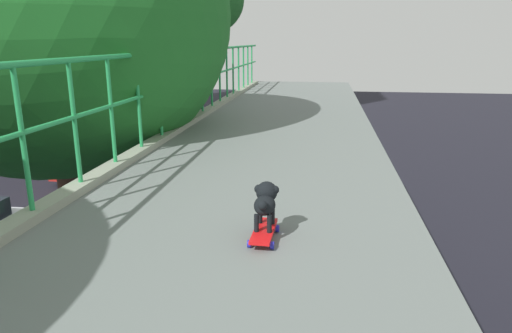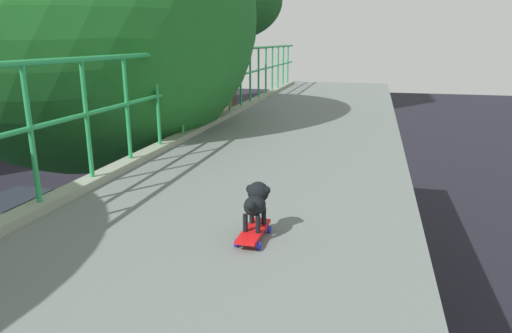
# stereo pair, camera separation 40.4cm
# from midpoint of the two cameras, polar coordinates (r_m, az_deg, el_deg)

# --- Properties ---
(car_green_seventh) EXTENTS (1.79, 4.09, 1.32)m
(car_green_seventh) POSITION_cam_midpoint_polar(r_m,az_deg,el_deg) (16.67, -20.29, -5.92)
(car_green_seventh) COLOR #197136
(car_green_seventh) RESTS_ON ground
(city_bus) EXTENTS (2.52, 10.16, 3.55)m
(city_bus) POSITION_cam_midpoint_polar(r_m,az_deg,el_deg) (26.12, -17.16, 5.00)
(city_bus) COLOR red
(city_bus) RESTS_ON ground
(roadside_tree_mid) EXTENTS (5.93, 5.93, 9.48)m
(roadside_tree_mid) POSITION_cam_midpoint_polar(r_m,az_deg,el_deg) (8.67, -25.52, 16.39)
(roadside_tree_mid) COLOR #4B3126
(roadside_tree_mid) RESTS_ON ground
(roadside_tree_far) EXTENTS (3.80, 3.80, 9.08)m
(roadside_tree_far) POSITION_cam_midpoint_polar(r_m,az_deg,el_deg) (16.59, -9.17, 18.94)
(roadside_tree_far) COLOR #4A3E2C
(roadside_tree_far) RESTS_ON ground
(toy_skateboard) EXTENTS (0.20, 0.47, 0.08)m
(toy_skateboard) POSITION_cam_midpoint_polar(r_m,az_deg,el_deg) (3.43, -2.41, -8.17)
(toy_skateboard) COLOR red
(toy_skateboard) RESTS_ON overpass_deck
(small_dog) EXTENTS (0.19, 0.36, 0.33)m
(small_dog) POSITION_cam_midpoint_polar(r_m,az_deg,el_deg) (3.42, -2.19, -4.23)
(small_dog) COLOR black
(small_dog) RESTS_ON toy_skateboard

